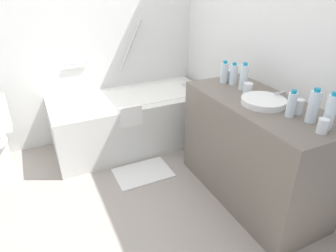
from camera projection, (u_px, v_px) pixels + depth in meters
name	position (u px, v px, depth m)	size (l,w,h in m)	color
ground_plane	(115.00, 200.00, 2.52)	(3.77, 3.77, 0.00)	#9E9389
wall_back_tiled	(68.00, 26.00, 2.97)	(3.17, 0.10, 2.53)	silver
wall_right_mirror	(266.00, 35.00, 2.50)	(0.10, 2.86, 2.53)	silver
bathtub	(133.00, 119.00, 3.25)	(1.69, 0.76, 1.29)	silver
vanity_counter	(254.00, 151.00, 2.41)	(0.58, 1.29, 0.87)	#6B6056
sink_basin	(263.00, 101.00, 2.16)	(0.32, 0.32, 0.04)	white
sink_faucet	(283.00, 96.00, 2.22)	(0.12, 0.15, 0.07)	silver
water_bottle_0	(234.00, 75.00, 2.52)	(0.06, 0.06, 0.19)	silver
water_bottle_1	(224.00, 73.00, 2.57)	(0.07, 0.07, 0.19)	silver
water_bottle_2	(330.00, 112.00, 1.77)	(0.06, 0.06, 0.24)	silver
water_bottle_3	(313.00, 106.00, 1.86)	(0.07, 0.07, 0.23)	silver
water_bottle_4	(244.00, 77.00, 2.40)	(0.07, 0.07, 0.22)	silver
water_bottle_5	(291.00, 104.00, 1.94)	(0.06, 0.06, 0.19)	silver
drinking_glass_0	(248.00, 88.00, 2.35)	(0.08, 0.08, 0.08)	white
drinking_glass_1	(230.00, 76.00, 2.62)	(0.06, 0.06, 0.09)	white
drinking_glass_2	(323.00, 126.00, 1.75)	(0.06, 0.06, 0.09)	white
drinking_glass_3	(298.00, 107.00, 2.00)	(0.07, 0.07, 0.10)	white
bath_mat	(143.00, 173.00, 2.86)	(0.53, 0.37, 0.01)	white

